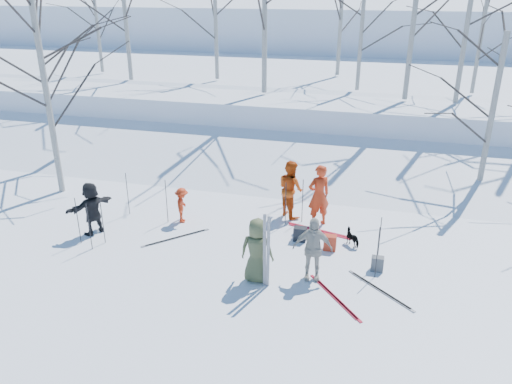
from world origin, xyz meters
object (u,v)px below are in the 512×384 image
(skier_redor_behind, at_px, (291,189))
(dog, at_px, (353,238))
(backpack_red, at_px, (330,243))
(backpack_dark, at_px, (300,234))
(skier_red_north, at_px, (319,195))
(skier_red_seated, at_px, (182,205))
(skier_cream_east, at_px, (312,249))
(skier_olive_center, at_px, (257,251))
(skier_grey_west, at_px, (92,208))
(backpack_grey, at_px, (377,264))

(skier_redor_behind, bearing_deg, dog, -170.18)
(backpack_red, xyz_separation_m, backpack_dark, (-0.86, 0.30, -0.01))
(skier_red_north, distance_m, skier_red_seated, 3.99)
(skier_cream_east, height_order, dog, skier_cream_east)
(skier_olive_center, distance_m, skier_grey_west, 5.20)
(dog, height_order, backpack_grey, dog)
(backpack_grey, bearing_deg, backpack_red, 149.47)
(skier_cream_east, bearing_deg, skier_red_north, 86.54)
(skier_olive_center, bearing_deg, skier_grey_west, -15.30)
(skier_olive_center, bearing_deg, backpack_dark, -108.21)
(skier_redor_behind, relative_size, skier_red_seated, 1.64)
(skier_olive_center, xyz_separation_m, skier_red_north, (0.95, 3.36, 0.12))
(skier_red_seated, bearing_deg, skier_grey_west, 107.13)
(skier_olive_center, height_order, skier_redor_behind, skier_redor_behind)
(skier_cream_east, height_order, backpack_red, skier_cream_east)
(skier_red_north, height_order, skier_grey_west, skier_red_north)
(skier_red_seated, distance_m, backpack_red, 4.47)
(skier_red_seated, bearing_deg, skier_cream_east, -130.72)
(backpack_red, relative_size, backpack_dark, 1.05)
(skier_red_seated, height_order, backpack_red, skier_red_seated)
(skier_red_north, height_order, skier_cream_east, skier_red_north)
(skier_red_north, relative_size, skier_red_seated, 1.72)
(skier_red_north, bearing_deg, dog, 104.04)
(skier_grey_west, xyz_separation_m, dog, (7.13, 1.15, -0.53))
(skier_grey_west, bearing_deg, skier_olive_center, 104.24)
(skier_cream_east, distance_m, backpack_grey, 1.79)
(skier_redor_behind, bearing_deg, skier_red_seated, 67.77)
(skier_olive_center, bearing_deg, skier_red_north, -107.96)
(skier_cream_east, relative_size, backpack_red, 3.80)
(dog, bearing_deg, backpack_red, -12.11)
(skier_red_seated, height_order, backpack_dark, skier_red_seated)
(skier_red_seated, distance_m, skier_cream_east, 4.66)
(skier_grey_west, distance_m, backpack_dark, 5.82)
(skier_redor_behind, height_order, skier_red_seated, skier_redor_behind)
(dog, relative_size, backpack_red, 1.28)
(skier_grey_west, xyz_separation_m, backpack_grey, (7.81, -0.01, -0.57))
(skier_red_north, bearing_deg, skier_olive_center, 41.05)
(backpack_red, distance_m, backpack_dark, 0.91)
(skier_red_seated, xyz_separation_m, dog, (4.99, -0.16, -0.31))
(skier_redor_behind, distance_m, dog, 2.54)
(backpack_dark, bearing_deg, skier_red_north, 74.71)
(skier_olive_center, distance_m, skier_red_north, 3.49)
(skier_red_north, bearing_deg, skier_cream_east, 62.40)
(skier_cream_east, relative_size, backpack_dark, 3.99)
(skier_grey_west, bearing_deg, backpack_dark, 127.65)
(dog, bearing_deg, skier_olive_center, -0.14)
(skier_olive_center, relative_size, skier_red_seated, 1.50)
(skier_red_seated, height_order, backpack_grey, skier_red_seated)
(skier_grey_west, bearing_deg, skier_red_seated, 148.80)
(skier_red_seated, xyz_separation_m, backpack_red, (4.42, -0.58, -0.32))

